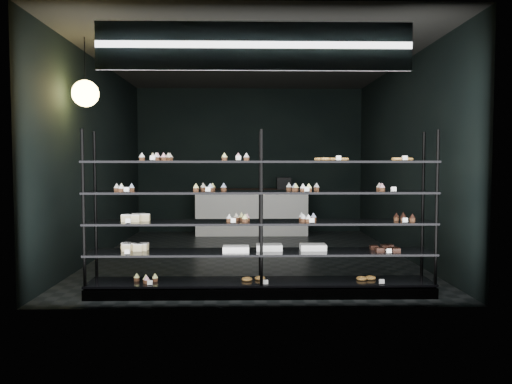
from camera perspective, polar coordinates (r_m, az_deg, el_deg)
room at (r=8.20m, az=-0.53°, el=3.76°), size 5.01×6.01×3.20m
display_shelf at (r=5.82m, az=0.38°, el=-5.63°), size 4.00×0.50×1.91m
signage at (r=5.41m, az=-0.16°, el=16.30°), size 3.30×0.05×0.50m
pendant_lamp at (r=7.04m, az=-18.92°, el=10.61°), size 0.35×0.35×0.90m
service_counter at (r=10.75m, az=-0.44°, el=-2.21°), size 2.47×0.65×1.23m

